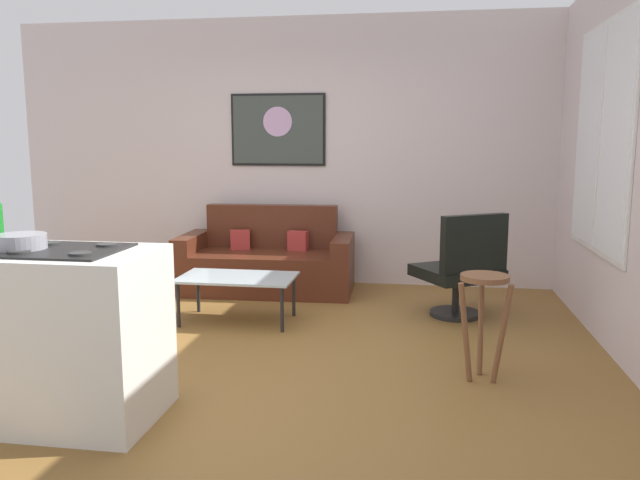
{
  "coord_description": "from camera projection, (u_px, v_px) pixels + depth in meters",
  "views": [
    {
      "loc": [
        1.22,
        -4.26,
        1.53
      ],
      "look_at": [
        0.4,
        0.9,
        0.7
      ],
      "focal_mm": 35.41,
      "sensor_mm": 36.0,
      "label": 1
    }
  ],
  "objects": [
    {
      "name": "coffee_table",
      "position": [
        237.0,
        280.0,
        5.32
      ],
      "size": [
        0.97,
        0.56,
        0.39
      ],
      "color": "silver",
      "rests_on": "ground"
    },
    {
      "name": "mixing_bowl",
      "position": [
        21.0,
        243.0,
        3.37
      ],
      "size": [
        0.26,
        0.26,
        0.09
      ],
      "color": "gray",
      "rests_on": "kitchen_counter"
    },
    {
      "name": "bar_stool",
      "position": [
        484.0,
        301.0,
        3.99
      ],
      "size": [
        0.35,
        0.35,
        0.69
      ],
      "color": "brown",
      "rests_on": "ground"
    },
    {
      "name": "ground",
      "position": [
        246.0,
        355.0,
        4.58
      ],
      "size": [
        6.4,
        6.4,
        0.04
      ],
      "primitive_type": "cube",
      "color": "brown"
    },
    {
      "name": "right_wall",
      "position": [
        631.0,
        159.0,
        4.25
      ],
      "size": [
        0.05,
        6.4,
        2.8
      ],
      "primitive_type": "cube",
      "color": "beige",
      "rests_on": "ground"
    },
    {
      "name": "couch",
      "position": [
        267.0,
        263.0,
        6.45
      ],
      "size": [
        1.77,
        0.88,
        0.85
      ],
      "color": "#502415",
      "rests_on": "ground"
    },
    {
      "name": "wall_painting",
      "position": [
        278.0,
        130.0,
        6.69
      ],
      "size": [
        1.02,
        0.03,
        0.76
      ],
      "color": "black"
    },
    {
      "name": "kitchen_counter",
      "position": [
        26.0,
        333.0,
        3.49
      ],
      "size": [
        1.48,
        0.69,
        0.96
      ],
      "color": "silver",
      "rests_on": "ground"
    },
    {
      "name": "back_wall",
      "position": [
        305.0,
        152.0,
        6.73
      ],
      "size": [
        6.4,
        0.05,
        2.8
      ],
      "primitive_type": "cube",
      "color": "beige",
      "rests_on": "ground"
    },
    {
      "name": "window",
      "position": [
        602.0,
        138.0,
        4.82
      ],
      "size": [
        0.03,
        1.52,
        1.76
      ],
      "color": "silver"
    },
    {
      "name": "armchair",
      "position": [
        462.0,
        268.0,
        5.41
      ],
      "size": [
        0.85,
        0.84,
        0.92
      ],
      "color": "black",
      "rests_on": "ground"
    }
  ]
}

